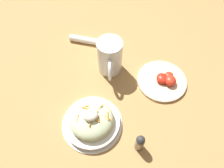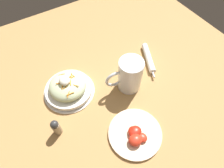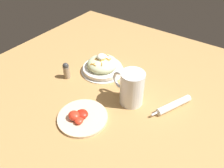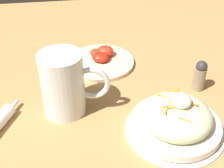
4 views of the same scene
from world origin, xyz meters
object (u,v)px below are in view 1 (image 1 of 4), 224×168
napkin_roll (88,41)px  salt_shaker (140,143)px  tomato_plate (163,80)px  salad_plate (92,120)px  beer_mug (110,58)px

napkin_roll → salt_shaker: 0.52m
napkin_roll → tomato_plate: tomato_plate is taller
salad_plate → tomato_plate: bearing=-157.3°
salt_shaker → napkin_roll: bearing=-78.2°
beer_mug → salt_shaker: beer_mug is taller
tomato_plate → salt_shaker: size_ratio=2.38×
salad_plate → beer_mug: size_ratio=1.38×
beer_mug → tomato_plate: beer_mug is taller
tomato_plate → beer_mug: bearing=-28.1°
salad_plate → salt_shaker: (-0.14, 0.11, 0.01)m
salt_shaker → salad_plate: bearing=-37.5°
beer_mug → salt_shaker: 0.35m
tomato_plate → salt_shaker: (0.16, 0.24, 0.03)m
salad_plate → napkin_roll: salad_plate is taller
salad_plate → salt_shaker: size_ratio=2.58×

